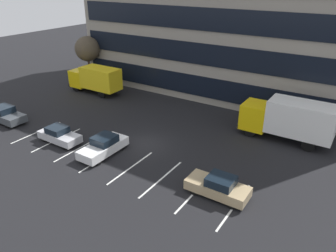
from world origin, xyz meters
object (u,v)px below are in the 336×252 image
(box_truck_yellow_all, at_px, (95,78))
(bare_tree, at_px, (87,49))
(box_truck_yellow, at_px, (289,118))
(sedan_tan, at_px, (218,187))
(sedan_charcoal, at_px, (5,115))
(sedan_silver, at_px, (59,135))
(sedan_white, at_px, (104,146))

(box_truck_yellow_all, relative_size, bare_tree, 1.15)
(box_truck_yellow, xyz_separation_m, sedan_tan, (-1.61, -10.62, -1.36))
(box_truck_yellow_all, bearing_deg, sedan_tan, -26.53)
(sedan_charcoal, distance_m, sedan_silver, 7.95)
(box_truck_yellow, height_order, box_truck_yellow_all, box_truck_yellow)
(sedan_tan, distance_m, bare_tree, 29.09)
(box_truck_yellow_all, bearing_deg, bare_tree, 143.67)
(sedan_white, xyz_separation_m, sedan_tan, (10.17, 0.03, -0.03))
(bare_tree, bearing_deg, box_truck_yellow, -6.36)
(sedan_tan, xyz_separation_m, sedan_silver, (-14.89, -0.57, -0.04))
(box_truck_yellow, relative_size, sedan_white, 1.83)
(box_truck_yellow_all, bearing_deg, sedan_white, -43.58)
(sedan_charcoal, relative_size, sedan_silver, 1.11)
(sedan_white, bearing_deg, sedan_charcoal, -177.61)
(sedan_silver, bearing_deg, sedan_charcoal, 179.91)
(box_truck_yellow_all, height_order, sedan_white, box_truck_yellow_all)
(sedan_white, distance_m, bare_tree, 20.82)
(box_truck_yellow, relative_size, sedan_tan, 1.90)
(bare_tree, bearing_deg, sedan_tan, -28.20)
(sedan_white, bearing_deg, bare_tree, 138.17)
(sedan_silver, distance_m, bare_tree, 18.08)
(sedan_charcoal, xyz_separation_m, bare_tree, (-2.59, 14.19, 3.71))
(sedan_white, relative_size, sedan_charcoal, 0.99)
(sedan_white, relative_size, sedan_silver, 1.10)
(box_truck_yellow, relative_size, sedan_charcoal, 1.80)
(sedan_charcoal, bearing_deg, box_truck_yellow, 24.57)
(sedan_charcoal, distance_m, bare_tree, 14.89)
(sedan_tan, relative_size, sedan_silver, 1.05)
(box_truck_yellow_all, xyz_separation_m, sedan_white, (11.27, -10.73, -1.10))
(sedan_white, height_order, sedan_charcoal, sedan_charcoal)
(sedan_tan, bearing_deg, sedan_charcoal, -178.61)
(box_truck_yellow, bearing_deg, box_truck_yellow_all, 179.80)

